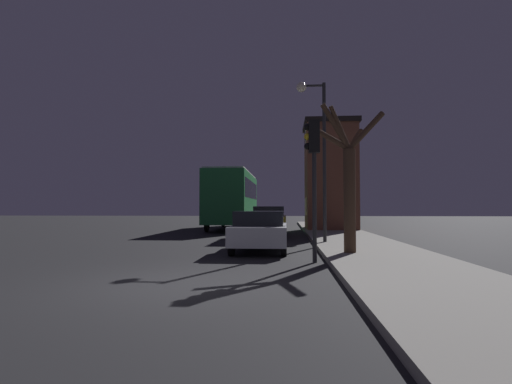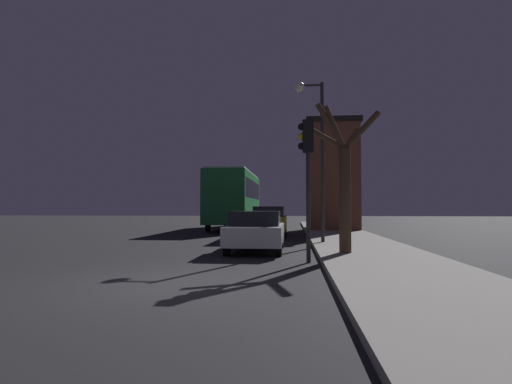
{
  "view_description": "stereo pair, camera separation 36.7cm",
  "coord_description": "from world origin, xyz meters",
  "px_view_note": "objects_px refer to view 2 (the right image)",
  "views": [
    {
      "loc": [
        2.12,
        -7.81,
        1.52
      ],
      "look_at": [
        0.6,
        12.83,
        2.3
      ],
      "focal_mm": 28.0,
      "sensor_mm": 36.0,
      "label": 1
    },
    {
      "loc": [
        2.49,
        -7.78,
        1.52
      ],
      "look_at": [
        0.6,
        12.83,
        2.3
      ],
      "focal_mm": 28.0,
      "sensor_mm": 36.0,
      "label": 2
    }
  ],
  "objects_px": {
    "car_near_lane": "(256,230)",
    "bus": "(235,196)",
    "traffic_light": "(307,160)",
    "bare_tree": "(344,179)",
    "car_mid_lane": "(270,220)",
    "streetlamp": "(314,134)"
  },
  "relations": [
    {
      "from": "streetlamp",
      "to": "car_mid_lane",
      "type": "height_order",
      "value": "streetlamp"
    },
    {
      "from": "streetlamp",
      "to": "car_near_lane",
      "type": "height_order",
      "value": "streetlamp"
    },
    {
      "from": "car_near_lane",
      "to": "bus",
      "type": "bearing_deg",
      "value": 101.21
    },
    {
      "from": "streetlamp",
      "to": "bus",
      "type": "height_order",
      "value": "streetlamp"
    },
    {
      "from": "car_mid_lane",
      "to": "car_near_lane",
      "type": "bearing_deg",
      "value": -90.29
    },
    {
      "from": "traffic_light",
      "to": "bare_tree",
      "type": "xyz_separation_m",
      "value": [
        1.16,
        1.24,
        -0.47
      ]
    },
    {
      "from": "traffic_light",
      "to": "streetlamp",
      "type": "bearing_deg",
      "value": 84.5
    },
    {
      "from": "bare_tree",
      "to": "bus",
      "type": "bearing_deg",
      "value": 110.02
    },
    {
      "from": "bus",
      "to": "car_mid_lane",
      "type": "distance_m",
      "value": 7.3
    },
    {
      "from": "bare_tree",
      "to": "car_mid_lane",
      "type": "xyz_separation_m",
      "value": [
        -2.75,
        8.63,
        -1.54
      ]
    },
    {
      "from": "traffic_light",
      "to": "car_mid_lane",
      "type": "relative_size",
      "value": 0.83
    },
    {
      "from": "streetlamp",
      "to": "traffic_light",
      "type": "relative_size",
      "value": 1.63
    },
    {
      "from": "bare_tree",
      "to": "traffic_light",
      "type": "bearing_deg",
      "value": -132.93
    },
    {
      "from": "streetlamp",
      "to": "traffic_light",
      "type": "bearing_deg",
      "value": -95.5
    },
    {
      "from": "traffic_light",
      "to": "bare_tree",
      "type": "height_order",
      "value": "bare_tree"
    },
    {
      "from": "bare_tree",
      "to": "bus",
      "type": "relative_size",
      "value": 0.45
    },
    {
      "from": "bare_tree",
      "to": "car_near_lane",
      "type": "height_order",
      "value": "bare_tree"
    },
    {
      "from": "bus",
      "to": "car_mid_lane",
      "type": "bearing_deg",
      "value": -67.02
    },
    {
      "from": "streetlamp",
      "to": "car_near_lane",
      "type": "distance_m",
      "value": 4.89
    },
    {
      "from": "bare_tree",
      "to": "car_mid_lane",
      "type": "bearing_deg",
      "value": 107.68
    },
    {
      "from": "streetlamp",
      "to": "traffic_light",
      "type": "distance_m",
      "value": 5.21
    },
    {
      "from": "streetlamp",
      "to": "car_near_lane",
      "type": "bearing_deg",
      "value": -131.63
    }
  ]
}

